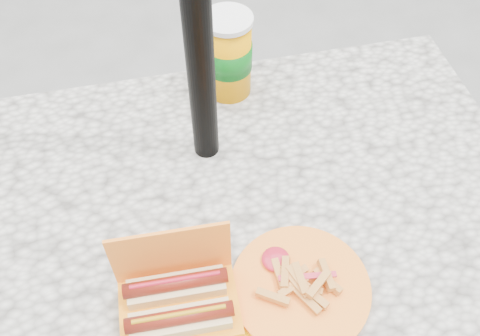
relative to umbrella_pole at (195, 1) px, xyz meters
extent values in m
cube|color=beige|center=(0.00, -0.16, -0.38)|extent=(1.20, 0.80, 0.05)
cylinder|color=black|center=(-0.50, 0.14, -0.75)|extent=(0.07, 0.07, 0.70)
cylinder|color=black|center=(0.50, 0.14, -0.75)|extent=(0.07, 0.07, 0.70)
cylinder|color=black|center=(0.00, 0.00, 0.00)|extent=(0.05, 0.05, 2.20)
cube|color=orange|center=(-0.10, -0.34, -0.33)|extent=(0.19, 0.13, 0.03)
cube|color=orange|center=(-0.10, -0.28, -0.26)|extent=(0.19, 0.02, 0.12)
cube|color=#CEB97E|center=(-0.11, -0.37, -0.31)|extent=(0.16, 0.05, 0.04)
cylinder|color=maroon|center=(-0.11, -0.37, -0.29)|extent=(0.17, 0.03, 0.02)
cylinder|color=#B37A0E|center=(-0.11, -0.37, -0.28)|extent=(0.14, 0.01, 0.01)
cube|color=#CEB97E|center=(-0.10, -0.31, -0.31)|extent=(0.16, 0.05, 0.04)
cylinder|color=maroon|center=(-0.10, -0.31, -0.29)|extent=(0.17, 0.03, 0.02)
cylinder|color=#B2172A|center=(-0.10, -0.31, -0.28)|extent=(0.14, 0.01, 0.01)
cylinder|color=orange|center=(0.10, -0.34, -0.34)|extent=(0.22, 0.22, 0.01)
cylinder|color=orange|center=(0.10, -0.34, -0.34)|extent=(0.23, 0.23, 0.01)
cube|color=#E69141|center=(0.12, -0.35, -0.31)|extent=(0.05, 0.04, 0.01)
cube|color=#E69141|center=(0.11, -0.37, -0.32)|extent=(0.04, 0.05, 0.01)
cube|color=#E69141|center=(0.09, -0.33, -0.33)|extent=(0.04, 0.05, 0.01)
cube|color=#E69141|center=(0.05, -0.35, -0.32)|extent=(0.05, 0.04, 0.01)
cube|color=#E69141|center=(0.09, -0.33, -0.32)|extent=(0.04, 0.05, 0.01)
cube|color=#E69141|center=(0.10, -0.37, -0.33)|extent=(0.04, 0.06, 0.01)
cube|color=#E69141|center=(0.10, -0.35, -0.32)|extent=(0.06, 0.04, 0.01)
cube|color=#E69141|center=(0.07, -0.32, -0.33)|extent=(0.01, 0.06, 0.01)
cube|color=#E69141|center=(0.10, -0.34, -0.31)|extent=(0.02, 0.06, 0.01)
cube|color=#E69141|center=(0.14, -0.34, -0.32)|extent=(0.02, 0.06, 0.01)
cube|color=#E69141|center=(0.08, -0.32, -0.32)|extent=(0.03, 0.06, 0.01)
cube|color=#E69141|center=(0.14, -0.34, -0.33)|extent=(0.04, 0.05, 0.01)
cube|color=#E69141|center=(0.08, -0.34, -0.32)|extent=(0.06, 0.03, 0.01)
cube|color=#E69141|center=(0.09, -0.32, -0.33)|extent=(0.06, 0.03, 0.01)
cube|color=#E69141|center=(0.09, -0.34, -0.32)|extent=(0.03, 0.06, 0.01)
cube|color=#E69141|center=(0.09, -0.34, -0.32)|extent=(0.03, 0.06, 0.01)
ellipsoid|color=#B2172A|center=(0.07, -0.29, -0.33)|extent=(0.05, 0.05, 0.01)
cube|color=#C5273C|center=(0.11, -0.33, -0.32)|extent=(0.10, 0.02, 0.00)
cylinder|color=#FE9E00|center=(0.08, 0.16, -0.26)|extent=(0.10, 0.10, 0.18)
cylinder|color=#086214|center=(0.08, 0.16, -0.25)|extent=(0.10, 0.10, 0.06)
cylinder|color=white|center=(0.08, 0.16, -0.16)|extent=(0.10, 0.10, 0.01)
camera|label=1|loc=(-0.08, -0.70, 0.48)|focal=40.00mm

